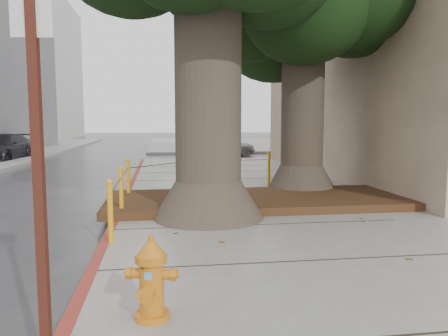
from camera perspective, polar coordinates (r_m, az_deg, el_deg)
The scene contains 13 objects.
ground at distance 5.67m, azimuth 4.14°, elevation -13.73°, with size 140.00×140.00×0.00m, color #28282B.
sidewalk_far at distance 35.98m, azimuth 3.24°, elevation 3.17°, with size 16.00×20.00×0.15m, color slate.
curb_red at distance 7.97m, azimuth -14.21°, elevation -7.48°, with size 0.14×26.00×0.16m, color maroon.
planter_bed at distance 9.49m, azimuth 4.41°, elevation -4.18°, with size 6.40×2.60×0.16m, color black.
building_far_white at distance 52.94m, azimuth -26.18°, elevation 11.56°, with size 12.00×18.00×15.00m, color silver.
building_side_white at distance 35.71m, azimuth 20.81°, elevation 9.87°, with size 10.00×10.00×9.00m, color silver.
building_side_grey at distance 44.02m, azimuth 23.99°, elevation 10.92°, with size 12.00×14.00×12.00m, color slate.
bollard_ring at distance 9.67m, azimuth -6.46°, elevation -1.41°, with size 3.79×5.39×0.95m.
fire_hydrant at distance 4.07m, azimuth -9.46°, elevation -14.11°, with size 0.41×0.39×0.77m.
signpost at distance 3.08m, azimuth -23.11°, elevation 0.71°, with size 0.27×0.07×2.67m.
car_silver at distance 24.23m, azimuth -0.19°, elevation 3.02°, with size 1.44×3.58×1.22m, color #A4A4A9.
car_red at distance 26.93m, azimuth 15.59°, elevation 3.05°, with size 1.24×3.56×1.17m, color maroon.
car_dark at distance 23.59m, azimuth -27.02°, elevation 2.38°, with size 1.84×4.53×1.31m, color black.
Camera 1 is at (-1.16, -5.21, 1.93)m, focal length 35.00 mm.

